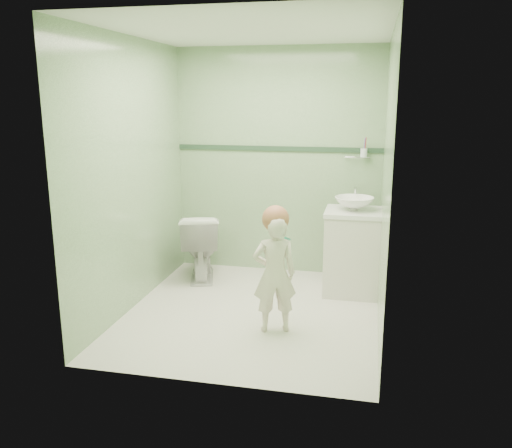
# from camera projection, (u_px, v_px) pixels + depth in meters

# --- Properties ---
(ground) EXTENTS (2.50, 2.50, 0.00)m
(ground) POSITION_uv_depth(u_px,v_px,m) (252.00, 312.00, 4.77)
(ground) COLOR silver
(ground) RESTS_ON ground
(room_shell) EXTENTS (2.50, 2.54, 2.40)m
(room_shell) POSITION_uv_depth(u_px,v_px,m) (252.00, 180.00, 4.49)
(room_shell) COLOR #88B07D
(room_shell) RESTS_ON ground
(trim_stripe) EXTENTS (2.20, 0.02, 0.05)m
(trim_stripe) POSITION_uv_depth(u_px,v_px,m) (278.00, 149.00, 5.63)
(trim_stripe) COLOR #28442F
(trim_stripe) RESTS_ON room_shell
(vanity) EXTENTS (0.52, 0.50, 0.80)m
(vanity) POSITION_uv_depth(u_px,v_px,m) (352.00, 253.00, 5.16)
(vanity) COLOR silver
(vanity) RESTS_ON ground
(counter) EXTENTS (0.54, 0.52, 0.04)m
(counter) POSITION_uv_depth(u_px,v_px,m) (354.00, 212.00, 5.07)
(counter) COLOR white
(counter) RESTS_ON vanity
(basin) EXTENTS (0.37, 0.37, 0.13)m
(basin) POSITION_uv_depth(u_px,v_px,m) (354.00, 204.00, 5.05)
(basin) COLOR white
(basin) RESTS_ON counter
(faucet) EXTENTS (0.03, 0.13, 0.18)m
(faucet) POSITION_uv_depth(u_px,v_px,m) (355.00, 192.00, 5.21)
(faucet) COLOR silver
(faucet) RESTS_ON counter
(cup_holder) EXTENTS (0.26, 0.07, 0.21)m
(cup_holder) POSITION_uv_depth(u_px,v_px,m) (363.00, 153.00, 5.39)
(cup_holder) COLOR silver
(cup_holder) RESTS_ON room_shell
(toilet) EXTENTS (0.57, 0.78, 0.71)m
(toilet) POSITION_uv_depth(u_px,v_px,m) (201.00, 246.00, 5.60)
(toilet) COLOR white
(toilet) RESTS_ON ground
(toddler) EXTENTS (0.41, 0.34, 0.98)m
(toddler) POSITION_uv_depth(u_px,v_px,m) (275.00, 274.00, 4.29)
(toddler) COLOR #EEE3CE
(toddler) RESTS_ON ground
(hair_cap) EXTENTS (0.22, 0.22, 0.22)m
(hair_cap) POSITION_uv_depth(u_px,v_px,m) (276.00, 219.00, 4.20)
(hair_cap) COLOR #A86546
(hair_cap) RESTS_ON toddler
(teal_toothbrush) EXTENTS (0.10, 0.14, 0.08)m
(teal_toothbrush) POSITION_uv_depth(u_px,v_px,m) (287.00, 238.00, 4.10)
(teal_toothbrush) COLOR #10836A
(teal_toothbrush) RESTS_ON toddler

